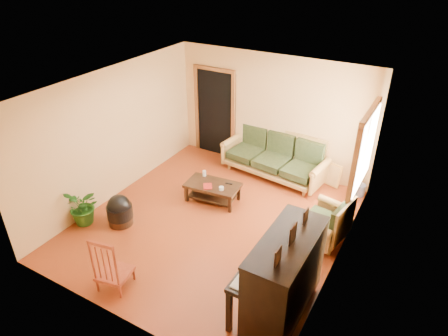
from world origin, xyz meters
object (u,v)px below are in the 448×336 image
Objects in this scene: coffee_table at (213,192)px; ceramic_crock at (360,190)px; piano at (284,278)px; potted_plant at (83,207)px; red_chair at (113,261)px; armchair at (324,218)px; footstool at (120,213)px; sofa at (273,156)px.

ceramic_crock is (2.52, 1.66, -0.06)m from coffee_table.
piano is (2.29, -1.93, 0.46)m from coffee_table.
potted_plant is at bearing 179.02° from piano.
red_chair reaches higher than ceramic_crock.
ceramic_crock is (0.23, 3.59, -0.52)m from piano.
ceramic_crock is at bearing 33.31° from coffee_table.
coffee_table is 1.22× the size of armchair.
piano is 3.43m from footstool.
coffee_table is 2.46m from potted_plant.
sofa is at bearing 146.15° from armchair.
piano is (1.65, -3.44, 0.16)m from sofa.
sofa is 3.47m from footstool.
potted_plant is (-1.56, 0.87, -0.12)m from red_chair.
red_chair reaches higher than coffee_table.
sofa reaches higher than coffee_table.
potted_plant is at bearing 140.13° from red_chair.
piano is 3.95m from potted_plant.
piano reaches higher than footstool.
piano is 3.16× the size of footstool.
armchair is at bearing -1.89° from coffee_table.
red_chair is at bearing -29.15° from potted_plant.
piano reaches higher than red_chair.
red_chair is at bearing -92.87° from sofa.
footstool is (-3.37, -1.42, -0.21)m from armchair.
piano is at bearing 7.06° from red_chair.
sofa is 2.37× the size of red_chair.
potted_plant is (-2.29, -3.33, -0.12)m from sofa.
sofa is at bearing 60.10° from footstool.
red_chair is at bearing -120.96° from ceramic_crock.
sofa is 4.04m from potted_plant.
piano is (0.01, -1.85, 0.22)m from armchair.
coffee_table is 1.85m from footstool.
footstool is (-1.73, -3.00, -0.27)m from sofa.
armchair is 3.40× the size of ceramic_crock.
potted_plant is at bearing -132.21° from coffee_table.
armchair is 1.19× the size of potted_plant.
red_chair reaches higher than potted_plant.
ceramic_crock is at bearing 11.51° from sofa.
sofa is 2.28m from armchair.
potted_plant is (-3.93, -1.74, -0.07)m from armchair.
potted_plant is (-0.56, -0.32, 0.14)m from footstool.
potted_plant reaches higher than coffee_table.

